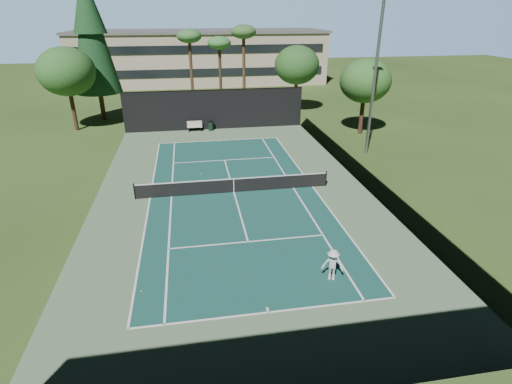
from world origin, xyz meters
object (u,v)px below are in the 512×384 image
at_px(tennis_ball_a, 141,291).
at_px(park_bench, 195,126).
at_px(player, 333,265).
at_px(tennis_net, 234,185).
at_px(tennis_ball_c, 241,179).
at_px(trash_bin, 211,126).
at_px(tennis_ball_d, 201,174).
at_px(tennis_ball_b, 227,178).

relative_size(tennis_ball_a, park_bench, 0.04).
xyz_separation_m(player, tennis_ball_a, (-8.43, 0.49, -0.73)).
relative_size(tennis_net, tennis_ball_c, 176.30).
height_order(player, trash_bin, player).
xyz_separation_m(player, tennis_ball_d, (-5.30, 13.81, -0.73)).
xyz_separation_m(tennis_ball_c, park_bench, (-2.88, 13.36, 0.51)).
bearing_deg(trash_bin, tennis_ball_a, -100.46).
relative_size(tennis_net, tennis_ball_b, 222.87).
bearing_deg(tennis_ball_c, park_bench, 102.18).
xyz_separation_m(tennis_net, trash_bin, (-0.51, 15.55, -0.08)).
bearing_deg(tennis_net, tennis_ball_a, -118.11).
bearing_deg(park_bench, trash_bin, -1.00).
bearing_deg(park_bench, tennis_ball_a, -96.86).
bearing_deg(tennis_ball_b, tennis_net, -85.43).
height_order(tennis_ball_a, park_bench, park_bench).
relative_size(tennis_ball_d, park_bench, 0.05).
bearing_deg(tennis_ball_a, tennis_ball_b, 67.81).
bearing_deg(player, tennis_ball_a, -162.92).
bearing_deg(park_bench, tennis_net, -82.20).
height_order(tennis_net, trash_bin, tennis_net).
bearing_deg(tennis_ball_d, tennis_ball_a, -103.25).
distance_m(tennis_ball_b, trash_bin, 13.05).
height_order(tennis_ball_d, trash_bin, trash_bin).
bearing_deg(tennis_ball_d, tennis_ball_b, -31.72).
xyz_separation_m(tennis_ball_c, tennis_ball_d, (-2.78, 1.42, -0.00)).
height_order(tennis_ball_a, tennis_ball_c, tennis_ball_c).
distance_m(park_bench, trash_bin, 1.62).
xyz_separation_m(tennis_net, tennis_ball_d, (-2.03, 3.64, -0.52)).
bearing_deg(tennis_ball_a, tennis_ball_c, 63.55).
height_order(park_bench, trash_bin, park_bench).
distance_m(tennis_net, park_bench, 15.72).
bearing_deg(tennis_net, trash_bin, 91.89).
distance_m(tennis_ball_d, park_bench, 11.95).
relative_size(tennis_ball_a, tennis_ball_c, 0.90).
distance_m(tennis_net, tennis_ball_c, 2.40).
height_order(player, tennis_ball_b, player).
bearing_deg(trash_bin, tennis_ball_d, -97.28).
xyz_separation_m(player, park_bench, (-5.39, 25.74, -0.22)).
bearing_deg(tennis_ball_c, trash_bin, 95.41).
relative_size(tennis_ball_b, tennis_ball_d, 0.85).
bearing_deg(tennis_ball_b, tennis_ball_a, -112.19).
bearing_deg(tennis_ball_b, tennis_ball_c, -16.78).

